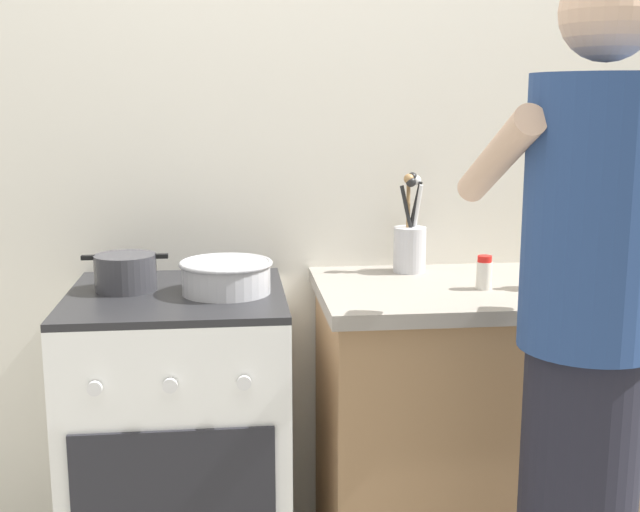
% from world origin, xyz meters
% --- Properties ---
extents(back_wall, '(3.20, 0.10, 2.50)m').
position_xyz_m(back_wall, '(0.20, 0.50, 1.25)').
color(back_wall, silver).
rests_on(back_wall, ground).
extents(countertop, '(1.00, 0.60, 0.90)m').
position_xyz_m(countertop, '(0.55, 0.15, 0.45)').
color(countertop, '#99724C').
rests_on(countertop, ground).
extents(stove_range, '(0.60, 0.62, 0.90)m').
position_xyz_m(stove_range, '(-0.35, 0.15, 0.45)').
color(stove_range, white).
rests_on(stove_range, ground).
extents(pot, '(0.24, 0.17, 0.10)m').
position_xyz_m(pot, '(-0.49, 0.19, 0.95)').
color(pot, '#38383D').
rests_on(pot, stove_range).
extents(mixing_bowl, '(0.26, 0.26, 0.09)m').
position_xyz_m(mixing_bowl, '(-0.21, 0.13, 0.95)').
color(mixing_bowl, '#B7B7BC').
rests_on(mixing_bowl, stove_range).
extents(utensil_crock, '(0.10, 0.10, 0.31)m').
position_xyz_m(utensil_crock, '(0.36, 0.35, 0.99)').
color(utensil_crock, silver).
rests_on(utensil_crock, countertop).
extents(spice_bottle, '(0.04, 0.04, 0.10)m').
position_xyz_m(spice_bottle, '(0.51, 0.09, 0.95)').
color(spice_bottle, silver).
rests_on(spice_bottle, countertop).
extents(oil_bottle, '(0.07, 0.07, 0.27)m').
position_xyz_m(oil_bottle, '(0.77, 0.07, 1.01)').
color(oil_bottle, gold).
rests_on(oil_bottle, countertop).
extents(person, '(0.41, 0.50, 1.70)m').
position_xyz_m(person, '(0.57, -0.46, 0.86)').
color(person, black).
rests_on(person, ground).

